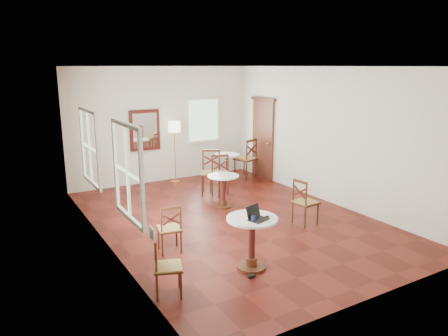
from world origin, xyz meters
name	(u,v)px	position (x,y,z in m)	size (l,w,h in m)	color
ground	(232,219)	(0.00, 0.00, 0.00)	(7.00, 7.00, 0.00)	#50140D
room_shell	(222,125)	(-0.06, 0.27, 1.89)	(5.02, 7.02, 3.01)	beige
cafe_table_near	(252,237)	(-0.85, -1.97, 0.51)	(0.77, 0.77, 0.82)	#452111
cafe_table_mid	(223,188)	(0.24, 0.74, 0.44)	(0.68, 0.68, 0.72)	#452111
cafe_table_back	(227,164)	(1.52, 2.70, 0.43)	(0.66, 0.66, 0.70)	#452111
chair_near_a	(170,228)	(-1.68, -0.79, 0.41)	(0.44, 0.44, 0.83)	#452111
chair_near_b	(166,266)	(-2.26, -2.02, 0.41)	(0.49, 0.49, 0.82)	#452111
chair_mid_a	(219,173)	(0.69, 1.69, 0.49)	(0.60, 0.60, 0.99)	#452111
chair_mid_b	(305,202)	(1.08, -0.94, 0.45)	(0.45, 0.45, 0.90)	#452111
chair_back_a	(246,158)	(2.06, 2.60, 0.54)	(0.63, 0.63, 1.08)	#452111
chair_back_b	(211,172)	(0.51, 1.78, 0.52)	(0.67, 0.67, 1.05)	#452111
floor_lamp	(174,131)	(0.19, 3.15, 1.37)	(0.31, 0.31, 1.62)	#BF8C3F
laptop	(256,216)	(-0.84, -2.06, 0.87)	(0.34, 0.31, 0.20)	black
mouse	(267,217)	(-0.66, -2.08, 0.83)	(0.08, 0.05, 0.03)	black
navy_mug	(254,219)	(-0.91, -2.11, 0.86)	(0.11, 0.07, 0.09)	black
water_glass	(253,215)	(-0.86, -2.00, 0.87)	(0.06, 0.06, 0.10)	white
power_adapter	(251,276)	(-1.02, -2.22, 0.02)	(0.10, 0.06, 0.04)	black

